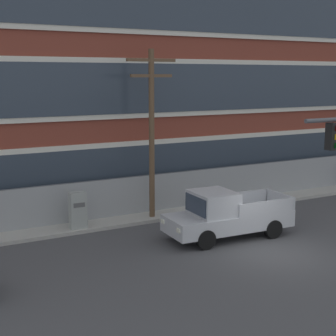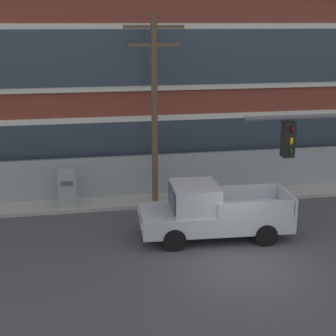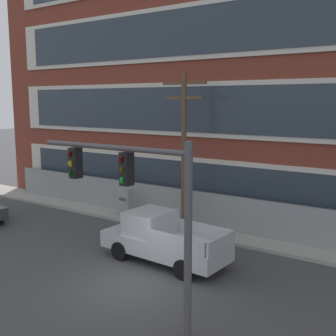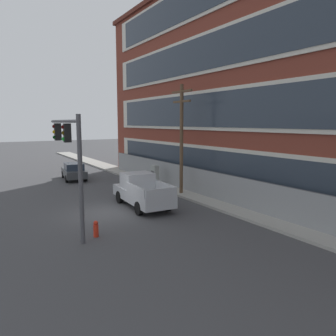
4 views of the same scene
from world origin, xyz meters
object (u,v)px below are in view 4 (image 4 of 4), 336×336
object	(u,v)px
pickup_truck_silver	(141,191)
sedan_dark_grey	(74,171)
utility_pole_near_corner	(181,135)
electrical_cabinet	(155,176)
traffic_signal_mast	(70,150)
fire_hydrant	(96,229)

from	to	relation	value
pickup_truck_silver	sedan_dark_grey	world-z (taller)	pickup_truck_silver
utility_pole_near_corner	electrical_cabinet	world-z (taller)	utility_pole_near_corner
traffic_signal_mast	pickup_truck_silver	bearing A→B (deg)	119.66
traffic_signal_mast	sedan_dark_grey	size ratio (longest dim) A/B	1.22
utility_pole_near_corner	fire_hydrant	size ratio (longest dim) A/B	10.24
traffic_signal_mast	pickup_truck_silver	size ratio (longest dim) A/B	1.01
traffic_signal_mast	sedan_dark_grey	bearing A→B (deg)	164.68
traffic_signal_mast	utility_pole_near_corner	world-z (taller)	utility_pole_near_corner
utility_pole_near_corner	electrical_cabinet	bearing A→B (deg)	-177.57
sedan_dark_grey	electrical_cabinet	world-z (taller)	electrical_cabinet
sedan_dark_grey	utility_pole_near_corner	bearing A→B (deg)	25.10
pickup_truck_silver	fire_hydrant	world-z (taller)	pickup_truck_silver
sedan_dark_grey	fire_hydrant	size ratio (longest dim) A/B	5.98
traffic_signal_mast	fire_hydrant	distance (m)	3.86
utility_pole_near_corner	traffic_signal_mast	bearing A→B (deg)	-64.37
traffic_signal_mast	utility_pole_near_corner	size ratio (longest dim) A/B	0.71
electrical_cabinet	fire_hydrant	bearing A→B (deg)	-41.81
pickup_truck_silver	fire_hydrant	distance (m)	5.90
traffic_signal_mast	sedan_dark_grey	xyz separation A→B (m)	(-15.01, 4.11, -3.23)
pickup_truck_silver	electrical_cabinet	world-z (taller)	pickup_truck_silver
sedan_dark_grey	fire_hydrant	distance (m)	16.40
utility_pole_near_corner	sedan_dark_grey	bearing A→B (deg)	-154.90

